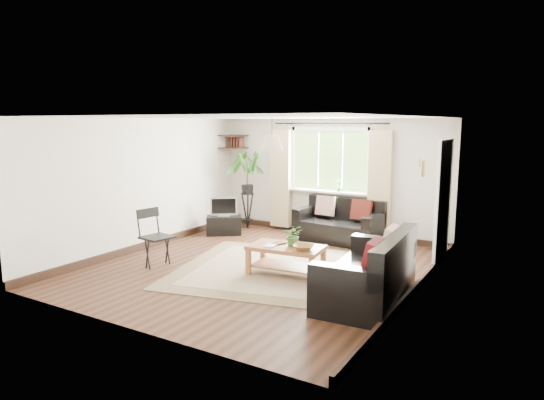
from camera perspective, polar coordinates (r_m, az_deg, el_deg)
The scene contains 24 objects.
floor at distance 7.93m, azimuth -1.49°, elevation -7.91°, with size 5.50×5.50×0.00m, color black.
ceiling at distance 7.58m, azimuth -1.57°, elevation 9.71°, with size 5.50×5.50×0.00m, color white.
wall_back at distance 10.07m, azimuth 6.84°, elevation 2.67°, with size 5.00×0.02×2.40m, color beige.
wall_front at distance 5.57m, azimuth -16.81°, elevation -2.92°, with size 5.00×0.02×2.40m, color beige.
wall_left at distance 9.23m, azimuth -14.79°, elevation 1.84°, with size 0.02×5.50×2.40m, color beige.
wall_right at distance 6.69m, azimuth 16.92°, elevation -0.94°, with size 0.02×5.50×2.40m, color beige.
rug at distance 7.72m, azimuth 1.82°, elevation -8.31°, with size 3.40×2.92×0.02m, color beige.
window at distance 10.00m, azimuth 6.79°, elevation 4.64°, with size 2.50×0.16×2.16m, color white, non-canonical shape.
door at distance 8.37m, azimuth 19.46°, elevation -0.49°, with size 0.06×0.96×2.06m, color silver.
corner_shelf at distance 10.92m, azimuth -4.57°, elevation 6.84°, with size 0.50×0.50×0.34m, color black, non-canonical shape.
pendant_lamp at distance 7.92m, azimuth 0.00°, elevation 7.16°, with size 0.36×0.36×0.54m, color beige, non-canonical shape.
wall_sconce at distance 6.92m, azimuth 17.16°, elevation 3.89°, with size 0.12×0.12×0.28m, color beige, non-canonical shape.
sofa_back at distance 9.60m, azimuth 7.87°, elevation -2.53°, with size 1.68×0.84×0.79m, color black, non-canonical shape.
sofa_right at distance 6.54m, azimuth 11.07°, elevation -7.88°, with size 0.92×1.83×0.86m, color black, non-canonical shape.
coffee_table at distance 7.48m, azimuth 1.65°, elevation -7.12°, with size 1.13×0.62×0.46m, color brown, non-canonical shape.
table_plant at distance 7.38m, azimuth 2.55°, elevation -4.16°, with size 0.30×0.26×0.33m, color #336528.
bowl at distance 7.20m, azimuth 3.75°, elevation -5.56°, with size 0.31×0.31×0.08m, color olive.
book_a at distance 7.44m, azimuth -0.70°, elevation -5.29°, with size 0.16×0.22×0.02m, color white.
book_b at distance 7.61m, azimuth 0.45°, elevation -4.94°, with size 0.17×0.23×0.02m, color brown.
tv_stand at distance 10.20m, azimuth -5.66°, elevation -2.96°, with size 0.72×0.40×0.39m, color black.
tv at distance 10.12m, azimuth -5.70°, elevation -0.73°, with size 0.55×0.18×0.42m, color #A5A5AA, non-canonical shape.
palm_stand at distance 10.63m, azimuth -2.91°, elevation 1.18°, with size 0.66×0.66×1.71m, color black, non-canonical shape.
folding_chair at distance 8.08m, azimuth -13.37°, elevation -4.40°, with size 0.48×0.48×0.94m, color black, non-canonical shape.
sill_plant at distance 9.88m, azimuth 7.87°, elevation 1.74°, with size 0.14×0.10×0.27m, color #2D6023.
Camera 1 is at (4.04, -6.41, 2.33)m, focal length 32.00 mm.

